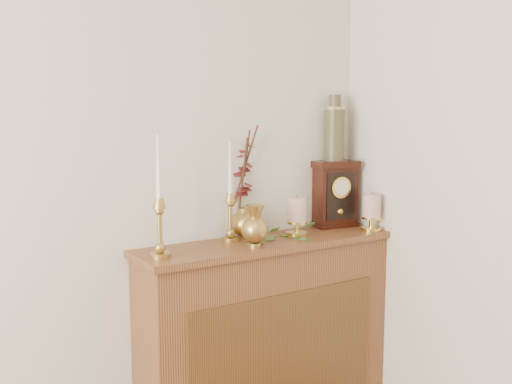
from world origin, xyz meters
TOP-DOWN VIEW (x-y plane):
  - console_shelf at (1.40, 2.10)m, footprint 1.24×0.34m
  - candlestick_left at (0.86, 2.05)m, footprint 0.08×0.08m
  - candlestick_center at (1.24, 2.16)m, footprint 0.07×0.07m
  - bud_vase at (1.27, 2.00)m, footprint 0.11×0.11m
  - ginger_jar at (1.35, 2.24)m, footprint 0.21×0.23m
  - pillar_candle_left at (1.56, 2.10)m, footprint 0.10×0.10m
  - pillar_candle_right at (1.94, 2.00)m, footprint 0.10×0.10m
  - ivy_garland at (1.44, 2.07)m, footprint 0.37×0.15m
  - mantel_clock at (1.86, 2.19)m, footprint 0.24×0.18m
  - ceramic_vase at (1.86, 2.19)m, footprint 0.10×0.10m

SIDE VIEW (x-z plane):
  - console_shelf at x=1.40m, z-range -0.03..0.90m
  - ivy_garland at x=1.44m, z-range 0.91..0.98m
  - bud_vase at x=1.27m, z-range 0.93..1.11m
  - pillar_candle_right at x=1.94m, z-range 0.93..1.12m
  - pillar_candle_left at x=1.56m, z-range 0.93..1.13m
  - candlestick_center at x=1.24m, z-range 0.85..1.30m
  - candlestick_left at x=0.86m, z-range 0.85..1.33m
  - mantel_clock at x=1.86m, z-range 0.93..1.26m
  - ginger_jar at x=1.35m, z-range 0.90..1.42m
  - ceramic_vase at x=1.86m, z-range 1.24..1.57m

